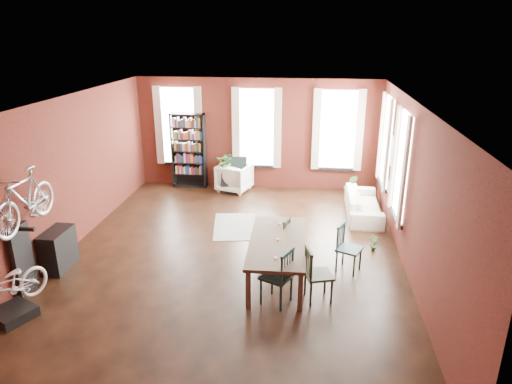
% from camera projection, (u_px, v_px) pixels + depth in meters
% --- Properties ---
extents(room, '(9.00, 9.04, 3.22)m').
position_uv_depth(room, '(246.00, 150.00, 9.37)').
color(room, black).
rests_on(room, ground).
extents(dining_table, '(1.10, 2.31, 0.78)m').
position_uv_depth(dining_table, '(277.00, 259.00, 8.60)').
color(dining_table, '#46382A').
rests_on(dining_table, ground).
extents(dining_chair_a, '(0.63, 0.63, 1.03)m').
position_uv_depth(dining_chair_a, '(276.00, 276.00, 7.77)').
color(dining_chair_a, '#173330').
rests_on(dining_chair_a, ground).
extents(dining_chair_b, '(0.52, 0.52, 0.92)m').
position_uv_depth(dining_chair_b, '(278.00, 239.00, 9.28)').
color(dining_chair_b, '#1D2E1B').
rests_on(dining_chair_b, ground).
extents(dining_chair_c, '(0.56, 0.56, 0.98)m').
position_uv_depth(dining_chair_c, '(319.00, 275.00, 7.86)').
color(dining_chair_c, '#21301C').
rests_on(dining_chair_c, ground).
extents(dining_chair_d, '(0.58, 0.58, 0.95)m').
position_uv_depth(dining_chair_d, '(349.00, 249.00, 8.81)').
color(dining_chair_d, '#1C3E3C').
rests_on(dining_chair_d, ground).
extents(bookshelf, '(1.00, 0.32, 2.20)m').
position_uv_depth(bookshelf, '(189.00, 151.00, 13.42)').
color(bookshelf, black).
rests_on(bookshelf, ground).
extents(white_armchair, '(1.06, 1.02, 0.89)m').
position_uv_depth(white_armchair, '(234.00, 176.00, 13.26)').
color(white_armchair, white).
rests_on(white_armchair, ground).
extents(cream_sofa, '(0.61, 2.08, 0.81)m').
position_uv_depth(cream_sofa, '(364.00, 200.00, 11.49)').
color(cream_sofa, beige).
rests_on(cream_sofa, ground).
extents(striped_rug, '(1.24, 1.74, 0.01)m').
position_uv_depth(striped_rug, '(235.00, 226.00, 10.96)').
color(striped_rug, black).
rests_on(striped_rug, ground).
extents(bike_trainer, '(0.78, 0.78, 0.17)m').
position_uv_depth(bike_trainer, '(13.00, 314.00, 7.47)').
color(bike_trainer, black).
rests_on(bike_trainer, ground).
extents(bike_wall_rack, '(0.16, 0.60, 1.30)m').
position_uv_depth(bike_wall_rack, '(23.00, 260.00, 8.03)').
color(bike_wall_rack, black).
rests_on(bike_wall_rack, ground).
extents(console_table, '(0.40, 0.80, 0.80)m').
position_uv_depth(console_table, '(58.00, 250.00, 8.95)').
color(console_table, black).
rests_on(console_table, ground).
extents(plant_stand, '(0.40, 0.40, 0.63)m').
position_uv_depth(plant_stand, '(226.00, 182.00, 13.19)').
color(plant_stand, black).
rests_on(plant_stand, ground).
extents(plant_by_sofa, '(0.39, 0.67, 0.30)m').
position_uv_depth(plant_by_sofa, '(350.00, 192.00, 12.83)').
color(plant_by_sofa, '#335923').
rests_on(plant_by_sofa, ground).
extents(plant_small, '(0.36, 0.41, 0.13)m').
position_uv_depth(plant_small, '(373.00, 248.00, 9.73)').
color(plant_small, '#245120').
rests_on(plant_small, ground).
extents(bicycle_floor, '(0.79, 0.96, 1.56)m').
position_uv_depth(bicycle_floor, '(0.00, 268.00, 7.15)').
color(bicycle_floor, silver).
rests_on(bicycle_floor, bike_trainer).
extents(bicycle_hung, '(0.47, 1.00, 1.66)m').
position_uv_depth(bicycle_hung, '(21.00, 180.00, 7.50)').
color(bicycle_hung, '#A5A8AD').
rests_on(bicycle_hung, bike_wall_rack).
extents(plant_on_stand, '(0.52, 0.57, 0.44)m').
position_uv_depth(plant_on_stand, '(226.00, 164.00, 13.00)').
color(plant_on_stand, '#2F5E25').
rests_on(plant_on_stand, plant_stand).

